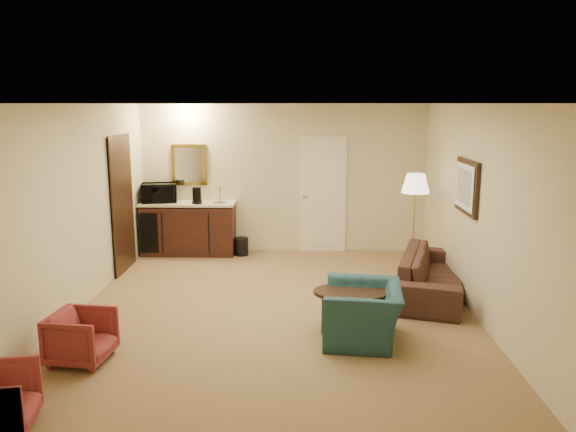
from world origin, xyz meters
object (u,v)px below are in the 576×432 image
(coffee_table, at_px, (352,311))
(coffee_maker, at_px, (197,196))
(rose_chair_near, at_px, (81,335))
(floor_lamp, at_px, (414,225))
(sofa, at_px, (434,267))
(waste_bin, at_px, (241,246))
(teal_armchair, at_px, (363,304))
(microwave, at_px, (159,191))
(wetbar_cabinet, at_px, (189,228))

(coffee_table, relative_size, coffee_maker, 3.15)
(rose_chair_near, relative_size, floor_lamp, 0.37)
(sofa, distance_m, waste_bin, 3.52)
(teal_armchair, height_order, microwave, microwave)
(wetbar_cabinet, relative_size, sofa, 0.79)
(sofa, xyz_separation_m, microwave, (-4.30, 2.11, 0.72))
(sofa, distance_m, floor_lamp, 1.00)
(coffee_table, bearing_deg, teal_armchair, -62.11)
(floor_lamp, relative_size, waste_bin, 5.15)
(microwave, xyz_separation_m, coffee_maker, (0.68, -0.14, -0.06))
(coffee_table, bearing_deg, coffee_maker, 125.84)
(wetbar_cabinet, height_order, microwave, microwave)
(wetbar_cabinet, bearing_deg, coffee_maker, -33.17)
(sofa, distance_m, teal_armchair, 1.90)
(waste_bin, height_order, coffee_maker, coffee_maker)
(coffee_table, bearing_deg, waste_bin, 116.11)
(floor_lamp, relative_size, coffee_maker, 5.65)
(wetbar_cabinet, bearing_deg, waste_bin, -4.33)
(waste_bin, xyz_separation_m, microwave, (-1.43, 0.09, 0.97))
(waste_bin, bearing_deg, wetbar_cabinet, 175.67)
(rose_chair_near, distance_m, coffee_maker, 4.23)
(teal_armchair, height_order, rose_chair_near, teal_armchair)
(sofa, bearing_deg, wetbar_cabinet, 77.24)
(rose_chair_near, relative_size, coffee_maker, 2.09)
(microwave, bearing_deg, waste_bin, -16.33)
(floor_lamp, bearing_deg, teal_armchair, -112.50)
(wetbar_cabinet, height_order, coffee_maker, coffee_maker)
(coffee_table, height_order, floor_lamp, floor_lamp)
(rose_chair_near, distance_m, floor_lamp, 5.03)
(sofa, distance_m, coffee_table, 1.82)
(wetbar_cabinet, bearing_deg, rose_chair_near, -93.36)
(wetbar_cabinet, distance_m, floor_lamp, 3.88)
(teal_armchair, relative_size, rose_chair_near, 1.64)
(teal_armchair, bearing_deg, wetbar_cabinet, -137.67)
(teal_armchair, bearing_deg, floor_lamp, 163.39)
(sofa, height_order, coffee_table, sofa)
(coffee_table, distance_m, waste_bin, 3.73)
(wetbar_cabinet, height_order, rose_chair_near, wetbar_cabinet)
(sofa, relative_size, floor_lamp, 1.31)
(microwave, bearing_deg, sofa, -38.68)
(sofa, distance_m, coffee_maker, 4.17)
(wetbar_cabinet, xyz_separation_m, coffee_table, (2.57, -3.42, -0.21))
(rose_chair_near, bearing_deg, floor_lamp, -45.29)
(teal_armchair, xyz_separation_m, rose_chair_near, (-2.92, -0.63, -0.13))
(teal_armchair, height_order, floor_lamp, floor_lamp)
(teal_armchair, relative_size, coffee_maker, 3.42)
(sofa, bearing_deg, teal_armchair, 159.69)
(microwave, relative_size, coffee_maker, 2.11)
(teal_armchair, height_order, coffee_table, teal_armchair)
(rose_chair_near, relative_size, microwave, 0.99)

